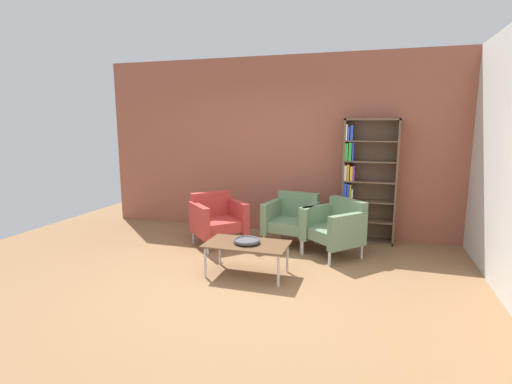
{
  "coord_description": "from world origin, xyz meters",
  "views": [
    {
      "loc": [
        1.47,
        -3.87,
        1.83
      ],
      "look_at": [
        0.02,
        0.84,
        0.95
      ],
      "focal_mm": 27.2,
      "sensor_mm": 36.0,
      "label": 1
    }
  ],
  "objects_px": {
    "coffee_table_low": "(247,246)",
    "decorative_bowl": "(247,240)",
    "armchair_spare_guest": "(217,218)",
    "bookshelf_tall": "(364,182)",
    "armchair_corner_red": "(335,226)",
    "armchair_near_window": "(293,218)"
  },
  "relations": [
    {
      "from": "armchair_near_window",
      "to": "coffee_table_low",
      "type": "bearing_deg",
      "value": -91.37
    },
    {
      "from": "coffee_table_low",
      "to": "armchair_near_window",
      "type": "height_order",
      "value": "armchair_near_window"
    },
    {
      "from": "bookshelf_tall",
      "to": "decorative_bowl",
      "type": "relative_size",
      "value": 5.94
    },
    {
      "from": "armchair_spare_guest",
      "to": "armchair_corner_red",
      "type": "bearing_deg",
      "value": -44.62
    },
    {
      "from": "coffee_table_low",
      "to": "decorative_bowl",
      "type": "height_order",
      "value": "decorative_bowl"
    },
    {
      "from": "coffee_table_low",
      "to": "decorative_bowl",
      "type": "distance_m",
      "value": 0.07
    },
    {
      "from": "bookshelf_tall",
      "to": "coffee_table_low",
      "type": "xyz_separation_m",
      "value": [
        -1.28,
        -1.86,
        -0.57
      ]
    },
    {
      "from": "armchair_spare_guest",
      "to": "armchair_corner_red",
      "type": "xyz_separation_m",
      "value": [
        1.76,
        0.04,
        0.0
      ]
    },
    {
      "from": "armchair_near_window",
      "to": "bookshelf_tall",
      "type": "bearing_deg",
      "value": 38.8
    },
    {
      "from": "armchair_spare_guest",
      "to": "armchair_corner_red",
      "type": "relative_size",
      "value": 1.0
    },
    {
      "from": "decorative_bowl",
      "to": "armchair_spare_guest",
      "type": "relative_size",
      "value": 0.34
    },
    {
      "from": "coffee_table_low",
      "to": "armchair_spare_guest",
      "type": "height_order",
      "value": "armchair_spare_guest"
    },
    {
      "from": "coffee_table_low",
      "to": "bookshelf_tall",
      "type": "bearing_deg",
      "value": 55.5
    },
    {
      "from": "armchair_corner_red",
      "to": "decorative_bowl",
      "type": "bearing_deg",
      "value": -89.95
    },
    {
      "from": "armchair_near_window",
      "to": "decorative_bowl",
      "type": "bearing_deg",
      "value": -91.37
    },
    {
      "from": "bookshelf_tall",
      "to": "armchair_corner_red",
      "type": "height_order",
      "value": "bookshelf_tall"
    },
    {
      "from": "armchair_spare_guest",
      "to": "armchair_near_window",
      "type": "relative_size",
      "value": 1.15
    },
    {
      "from": "armchair_spare_guest",
      "to": "bookshelf_tall",
      "type": "bearing_deg",
      "value": -23.71
    },
    {
      "from": "bookshelf_tall",
      "to": "armchair_spare_guest",
      "type": "height_order",
      "value": "bookshelf_tall"
    },
    {
      "from": "bookshelf_tall",
      "to": "armchair_corner_red",
      "type": "distance_m",
      "value": 1.02
    },
    {
      "from": "coffee_table_low",
      "to": "armchair_corner_red",
      "type": "height_order",
      "value": "armchair_corner_red"
    },
    {
      "from": "bookshelf_tall",
      "to": "coffee_table_low",
      "type": "height_order",
      "value": "bookshelf_tall"
    }
  ]
}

